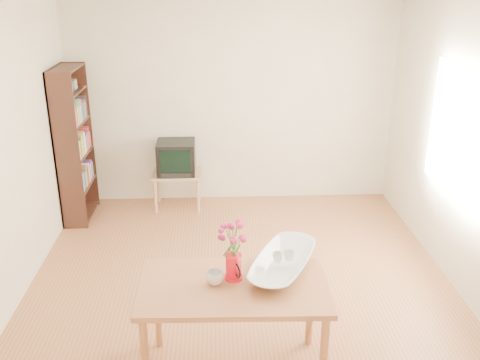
{
  "coord_description": "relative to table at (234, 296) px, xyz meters",
  "views": [
    {
      "loc": [
        -0.22,
        -4.23,
        2.78
      ],
      "look_at": [
        0.0,
        0.3,
        1.0
      ],
      "focal_mm": 40.0,
      "sensor_mm": 36.0,
      "label": 1
    }
  ],
  "objects": [
    {
      "name": "room",
      "position": [
        0.13,
        1.05,
        0.64
      ],
      "size": [
        4.5,
        4.5,
        4.5
      ],
      "color": "brown",
      "rests_on": "ground"
    },
    {
      "name": "table",
      "position": [
        0.0,
        0.0,
        0.0
      ],
      "size": [
        1.32,
        0.78,
        0.75
      ],
      "rotation": [
        0.0,
        0.0,
        -0.03
      ],
      "color": "#9B5A35",
      "rests_on": "ground"
    },
    {
      "name": "tv_stand",
      "position": [
        -0.6,
        3.02,
        -0.27
      ],
      "size": [
        0.6,
        0.45,
        0.46
      ],
      "color": "tan",
      "rests_on": "ground"
    },
    {
      "name": "bookshelf",
      "position": [
        -1.74,
        2.8,
        0.18
      ],
      "size": [
        0.28,
        0.7,
        1.8
      ],
      "color": "black",
      "rests_on": "ground"
    },
    {
      "name": "pitcher",
      "position": [
        -0.0,
        0.08,
        0.18
      ],
      "size": [
        0.13,
        0.2,
        0.19
      ],
      "rotation": [
        0.0,
        0.0,
        0.37
      ],
      "color": "red",
      "rests_on": "table"
    },
    {
      "name": "flowers",
      "position": [
        -0.0,
        0.08,
        0.43
      ],
      "size": [
        0.22,
        0.22,
        0.31
      ],
      "primitive_type": null,
      "color": "#DD3471",
      "rests_on": "pitcher"
    },
    {
      "name": "mug",
      "position": [
        -0.13,
        0.02,
        0.14
      ],
      "size": [
        0.15,
        0.15,
        0.09
      ],
      "primitive_type": "imported",
      "rotation": [
        0.0,
        0.0,
        3.37
      ],
      "color": "white",
      "rests_on": "table"
    },
    {
      "name": "bowl",
      "position": [
        0.37,
        0.21,
        0.34
      ],
      "size": [
        0.72,
        0.72,
        0.51
      ],
      "primitive_type": "imported",
      "rotation": [
        0.0,
        0.0,
        -0.44
      ],
      "color": "white",
      "rests_on": "table"
    },
    {
      "name": "teacup_a",
      "position": [
        0.33,
        0.21,
        0.29
      ],
      "size": [
        0.09,
        0.09,
        0.06
      ],
      "primitive_type": "imported",
      "rotation": [
        0.0,
        0.0,
        0.81
      ],
      "color": "white",
      "rests_on": "bowl"
    },
    {
      "name": "teacup_b",
      "position": [
        0.41,
        0.23,
        0.29
      ],
      "size": [
        0.08,
        0.08,
        0.06
      ],
      "primitive_type": "imported",
      "rotation": [
        0.0,
        0.0,
        1.44
      ],
      "color": "white",
      "rests_on": "bowl"
    },
    {
      "name": "television",
      "position": [
        -0.6,
        3.03,
        0.0
      ],
      "size": [
        0.46,
        0.43,
        0.4
      ],
      "rotation": [
        0.0,
        0.0,
        0.0
      ],
      "color": "black",
      "rests_on": "tv_stand"
    }
  ]
}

